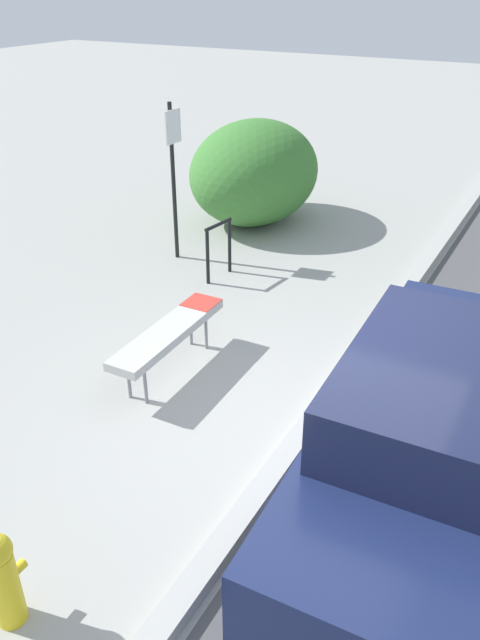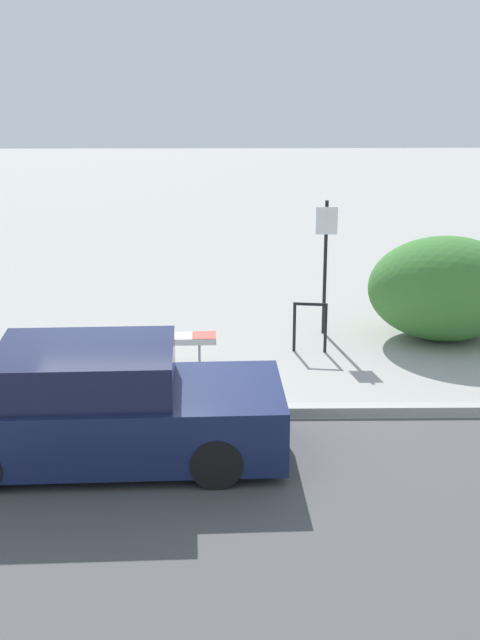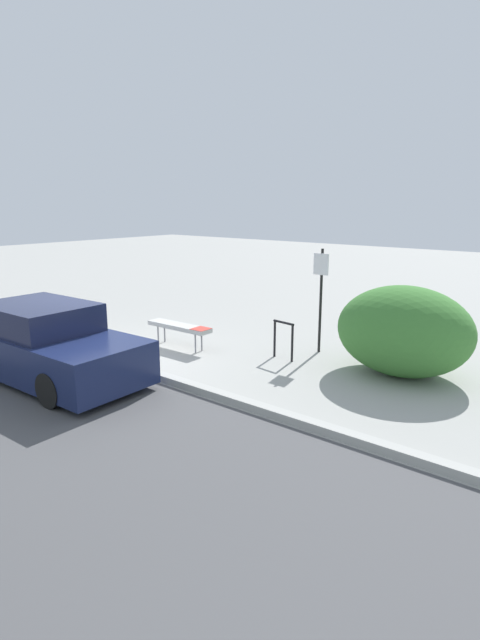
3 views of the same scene
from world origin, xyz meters
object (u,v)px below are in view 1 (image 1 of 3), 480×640
at_px(sign_post, 173,168).
at_px(parked_car_near, 447,437).
at_px(bike_rack, 219,245).
at_px(bench, 169,333).
at_px(fire_hydrant, 2,577).

relative_size(sign_post, parked_car_near, 0.53).
bearing_deg(bike_rack, parked_car_near, -127.02).
bearing_deg(bench, sign_post, 31.48).
distance_m(bench, parked_car_near, 3.06).
bearing_deg(sign_post, bench, -147.31).
xyz_separation_m(bench, bike_rack, (2.34, 0.78, 0.02)).
bearing_deg(parked_car_near, bench, 78.15).
height_order(bike_rack, fire_hydrant, bike_rack).
bearing_deg(sign_post, parked_car_near, -123.95).
bearing_deg(bike_rack, bench, -161.64).
bearing_deg(bench, fire_hydrant, -166.77).
relative_size(bench, parked_car_near, 0.39).
height_order(bike_rack, parked_car_near, parked_car_near).
height_order(sign_post, parked_car_near, sign_post).
distance_m(bench, sign_post, 3.29).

